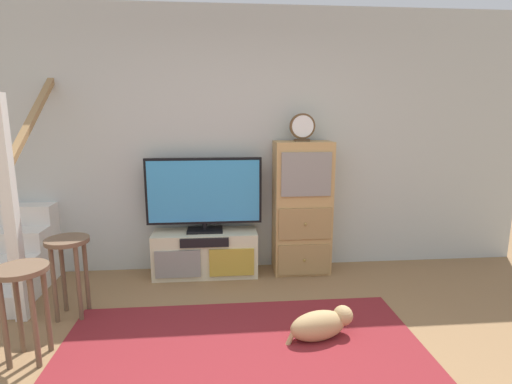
{
  "coord_description": "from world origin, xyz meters",
  "views": [
    {
      "loc": [
        -0.13,
        -1.73,
        1.64
      ],
      "look_at": [
        0.19,
        1.85,
        0.94
      ],
      "focal_mm": 27.81,
      "sensor_mm": 36.0,
      "label": 1
    }
  ],
  "objects_px": {
    "media_console": "(206,253)",
    "television": "(204,193)",
    "bar_stool_near": "(23,291)",
    "bar_stool_far": "(69,258)",
    "side_cabinet": "(302,208)",
    "dog": "(322,324)",
    "desk_clock": "(302,127)"
  },
  "relations": [
    {
      "from": "media_console",
      "to": "television",
      "type": "bearing_deg",
      "value": 90.0
    },
    {
      "from": "media_console",
      "to": "bar_stool_far",
      "type": "relative_size",
      "value": 1.58
    },
    {
      "from": "bar_stool_far",
      "to": "dog",
      "type": "height_order",
      "value": "bar_stool_far"
    },
    {
      "from": "media_console",
      "to": "bar_stool_far",
      "type": "xyz_separation_m",
      "value": [
        -1.06,
        -0.77,
        0.27
      ]
    },
    {
      "from": "media_console",
      "to": "bar_stool_near",
      "type": "xyz_separation_m",
      "value": [
        -1.14,
        -1.36,
        0.27
      ]
    },
    {
      "from": "side_cabinet",
      "to": "dog",
      "type": "height_order",
      "value": "side_cabinet"
    },
    {
      "from": "bar_stool_near",
      "to": "side_cabinet",
      "type": "bearing_deg",
      "value": 32.57
    },
    {
      "from": "television",
      "to": "bar_stool_near",
      "type": "relative_size",
      "value": 1.75
    },
    {
      "from": "media_console",
      "to": "bar_stool_far",
      "type": "bearing_deg",
      "value": -144.26
    },
    {
      "from": "bar_stool_far",
      "to": "side_cabinet",
      "type": "bearing_deg",
      "value": 20.58
    },
    {
      "from": "media_console",
      "to": "television",
      "type": "relative_size",
      "value": 0.91
    },
    {
      "from": "television",
      "to": "side_cabinet",
      "type": "relative_size",
      "value": 0.85
    },
    {
      "from": "television",
      "to": "side_cabinet",
      "type": "distance_m",
      "value": 1.02
    },
    {
      "from": "desk_clock",
      "to": "media_console",
      "type": "bearing_deg",
      "value": 179.72
    },
    {
      "from": "side_cabinet",
      "to": "bar_stool_near",
      "type": "height_order",
      "value": "side_cabinet"
    },
    {
      "from": "bar_stool_near",
      "to": "bar_stool_far",
      "type": "height_order",
      "value": "bar_stool_far"
    },
    {
      "from": "side_cabinet",
      "to": "desk_clock",
      "type": "height_order",
      "value": "desk_clock"
    },
    {
      "from": "bar_stool_near",
      "to": "dog",
      "type": "xyz_separation_m",
      "value": [
        2.04,
        0.07,
        -0.38
      ]
    },
    {
      "from": "dog",
      "to": "desk_clock",
      "type": "bearing_deg",
      "value": 86.03
    },
    {
      "from": "side_cabinet",
      "to": "bar_stool_near",
      "type": "bearing_deg",
      "value": -147.43
    },
    {
      "from": "television",
      "to": "side_cabinet",
      "type": "bearing_deg",
      "value": -0.78
    },
    {
      "from": "desk_clock",
      "to": "dog",
      "type": "xyz_separation_m",
      "value": [
        -0.09,
        -1.28,
        -1.4
      ]
    },
    {
      "from": "media_console",
      "to": "side_cabinet",
      "type": "bearing_deg",
      "value": 0.58
    },
    {
      "from": "bar_stool_near",
      "to": "bar_stool_far",
      "type": "bearing_deg",
      "value": 82.66
    },
    {
      "from": "bar_stool_near",
      "to": "dog",
      "type": "relative_size",
      "value": 1.25
    },
    {
      "from": "media_console",
      "to": "side_cabinet",
      "type": "relative_size",
      "value": 0.77
    },
    {
      "from": "bar_stool_near",
      "to": "dog",
      "type": "distance_m",
      "value": 2.07
    },
    {
      "from": "media_console",
      "to": "television",
      "type": "height_order",
      "value": "television"
    },
    {
      "from": "bar_stool_near",
      "to": "desk_clock",
      "type": "bearing_deg",
      "value": 32.5
    },
    {
      "from": "side_cabinet",
      "to": "dog",
      "type": "bearing_deg",
      "value": -94.71
    },
    {
      "from": "desk_clock",
      "to": "television",
      "type": "bearing_deg",
      "value": 178.33
    },
    {
      "from": "side_cabinet",
      "to": "dog",
      "type": "relative_size",
      "value": 2.58
    }
  ]
}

